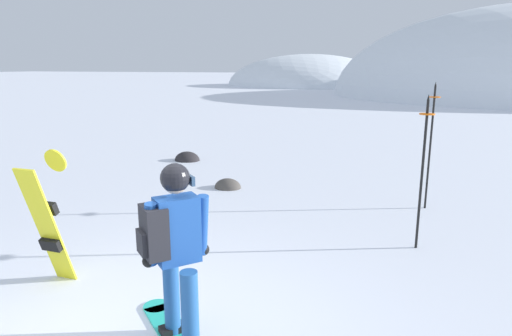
{
  "coord_description": "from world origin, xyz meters",
  "views": [
    {
      "loc": [
        2.3,
        -2.88,
        2.5
      ],
      "look_at": [
        0.2,
        3.33,
        1.0
      ],
      "focal_mm": 31.44,
      "sensor_mm": 36.0,
      "label": 1
    }
  ],
  "objects_px": {
    "spare_snowboard": "(48,220)",
    "rock_small": "(228,188)",
    "rock_mid": "(187,160)",
    "piste_marker_near": "(423,163)",
    "snowboarder_main": "(175,254)",
    "piste_marker_far": "(431,138)"
  },
  "relations": [
    {
      "from": "snowboarder_main",
      "to": "rock_small",
      "type": "relative_size",
      "value": 3.02
    },
    {
      "from": "spare_snowboard",
      "to": "rock_mid",
      "type": "xyz_separation_m",
      "value": [
        -1.79,
        6.81,
        -0.8
      ]
    },
    {
      "from": "piste_marker_far",
      "to": "rock_mid",
      "type": "xyz_separation_m",
      "value": [
        -5.96,
        2.34,
        -1.27
      ]
    },
    {
      "from": "piste_marker_near",
      "to": "spare_snowboard",
      "type": "bearing_deg",
      "value": -147.83
    },
    {
      "from": "spare_snowboard",
      "to": "piste_marker_near",
      "type": "bearing_deg",
      "value": 32.17
    },
    {
      "from": "snowboarder_main",
      "to": "spare_snowboard",
      "type": "distance_m",
      "value": 2.04
    },
    {
      "from": "rock_mid",
      "to": "piste_marker_near",
      "type": "bearing_deg",
      "value": -36.56
    },
    {
      "from": "snowboarder_main",
      "to": "rock_small",
      "type": "height_order",
      "value": "snowboarder_main"
    },
    {
      "from": "piste_marker_near",
      "to": "rock_mid",
      "type": "distance_m",
      "value": 7.32
    },
    {
      "from": "snowboarder_main",
      "to": "piste_marker_near",
      "type": "distance_m",
      "value": 3.75
    },
    {
      "from": "spare_snowboard",
      "to": "rock_small",
      "type": "bearing_deg",
      "value": 86.33
    },
    {
      "from": "snowboarder_main",
      "to": "spare_snowboard",
      "type": "bearing_deg",
      "value": 162.69
    },
    {
      "from": "spare_snowboard",
      "to": "rock_mid",
      "type": "relative_size",
      "value": 2.31
    },
    {
      "from": "rock_small",
      "to": "snowboarder_main",
      "type": "bearing_deg",
      "value": -72.43
    },
    {
      "from": "piste_marker_near",
      "to": "piste_marker_far",
      "type": "xyz_separation_m",
      "value": [
        0.17,
        1.96,
        0.05
      ]
    },
    {
      "from": "rock_small",
      "to": "piste_marker_near",
      "type": "bearing_deg",
      "value": -29.27
    },
    {
      "from": "piste_marker_near",
      "to": "piste_marker_far",
      "type": "relative_size",
      "value": 0.96
    },
    {
      "from": "piste_marker_far",
      "to": "rock_mid",
      "type": "bearing_deg",
      "value": 158.58
    },
    {
      "from": "snowboarder_main",
      "to": "spare_snowboard",
      "type": "relative_size",
      "value": 1.08
    },
    {
      "from": "snowboarder_main",
      "to": "rock_mid",
      "type": "distance_m",
      "value": 8.36
    },
    {
      "from": "rock_mid",
      "to": "rock_small",
      "type": "distance_m",
      "value": 3.05
    },
    {
      "from": "rock_mid",
      "to": "snowboarder_main",
      "type": "bearing_deg",
      "value": -63.28
    }
  ]
}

